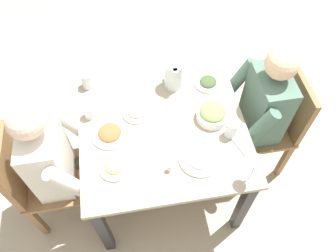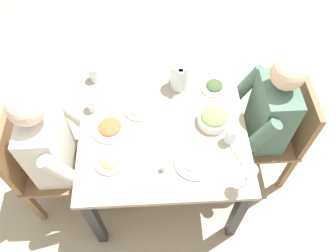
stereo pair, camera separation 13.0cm
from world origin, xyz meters
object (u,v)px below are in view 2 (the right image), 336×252
object	(u,v)px
plate_beans	(139,109)
plate_yoghurt	(195,161)
plate_fries	(110,160)
salt_shaker	(164,167)
diner_far	(66,151)
wine_glass	(248,174)
plate_rice_curry	(110,127)
water_pitcher	(180,75)
chair_near	(280,132)
chair_far	(39,164)
water_glass_center	(231,135)
water_glass_near_right	(92,104)
diner_near	(254,121)
water_glass_near_left	(94,74)
plate_dolmas	(214,86)
dining_table	(163,134)
salad_bowl	(214,117)

from	to	relation	value
plate_beans	plate_yoghurt	size ratio (longest dim) A/B	0.75
plate_fries	salt_shaker	size ratio (longest dim) A/B	3.30
diner_far	wine_glass	size ratio (longest dim) A/B	5.86
plate_rice_curry	water_pitcher	bearing A→B (deg)	-53.74
chair_near	chair_far	bearing A→B (deg)	95.78
salt_shaker	water_glass_center	bearing A→B (deg)	-66.73
plate_beans	water_glass_near_right	world-z (taller)	water_glass_near_right
diner_near	water_pitcher	world-z (taller)	diner_near
diner_far	water_glass_near_left	world-z (taller)	diner_far
water_pitcher	plate_beans	distance (m)	0.33
diner_far	water_glass_center	bearing A→B (deg)	-92.30
water_glass_near_left	diner_near	bearing A→B (deg)	-107.57
plate_rice_curry	plate_dolmas	world-z (taller)	plate_rice_curry
water_glass_near_right	salt_shaker	size ratio (longest dim) A/B	1.81
water_glass_near_left	water_glass_near_right	bearing A→B (deg)	-179.37
plate_fries	dining_table	bearing A→B (deg)	-51.91
water_glass_near_left	water_glass_near_right	world-z (taller)	water_glass_near_left
chair_near	salt_shaker	xyz separation A→B (m)	(-0.36, 0.80, 0.27)
plate_rice_curry	wine_glass	world-z (taller)	wine_glass
dining_table	salt_shaker	distance (m)	0.33
water_pitcher	plate_dolmas	bearing A→B (deg)	-98.01
water_glass_near_right	water_pitcher	bearing A→B (deg)	-73.39
plate_dolmas	wine_glass	world-z (taller)	wine_glass
diner_near	water_glass_center	size ratio (longest dim) A/B	10.08
diner_near	salad_bowl	xyz separation A→B (m)	(-0.06, 0.28, 0.14)
plate_dolmas	water_glass_center	world-z (taller)	water_glass_center
diner_far	water_glass_near_right	xyz separation A→B (m)	(0.24, -0.17, 0.15)
wine_glass	plate_rice_curry	bearing A→B (deg)	60.61
wine_glass	water_glass_near_right	bearing A→B (deg)	55.88
water_pitcher	salad_bowl	xyz separation A→B (m)	(-0.30, -0.18, -0.05)
chair_near	salad_bowl	distance (m)	0.57
chair_far	salt_shaker	size ratio (longest dim) A/B	15.80
chair_near	water_glass_center	size ratio (longest dim) A/B	7.49
water_glass_near_left	diner_far	bearing A→B (deg)	161.14
chair_far	water_glass_near_left	distance (m)	0.67
chair_far	dining_table	bearing A→B (deg)	-83.06
water_glass_near_left	wine_glass	xyz separation A→B (m)	(-0.80, -0.83, 0.09)
dining_table	plate_rice_curry	xyz separation A→B (m)	(-0.02, 0.31, 0.12)
diner_far	water_glass_near_left	bearing A→B (deg)	-18.86
plate_yoghurt	salt_shaker	size ratio (longest dim) A/B	4.24
plate_rice_curry	salad_bowl	bearing A→B (deg)	-88.06
plate_fries	salt_shaker	bearing A→B (deg)	-102.60
chair_far	plate_rice_curry	distance (m)	0.55
water_glass_near_left	salt_shaker	distance (m)	0.80
plate_dolmas	water_glass_near_right	bearing A→B (deg)	99.68
water_pitcher	plate_beans	world-z (taller)	water_pitcher
plate_fries	water_glass_center	size ratio (longest dim) A/B	1.56
chair_near	plate_beans	world-z (taller)	chair_near
water_glass_near_right	water_glass_center	xyz separation A→B (m)	(-0.27, -0.80, 0.01)
plate_beans	plate_rice_curry	world-z (taller)	plate_rice_curry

